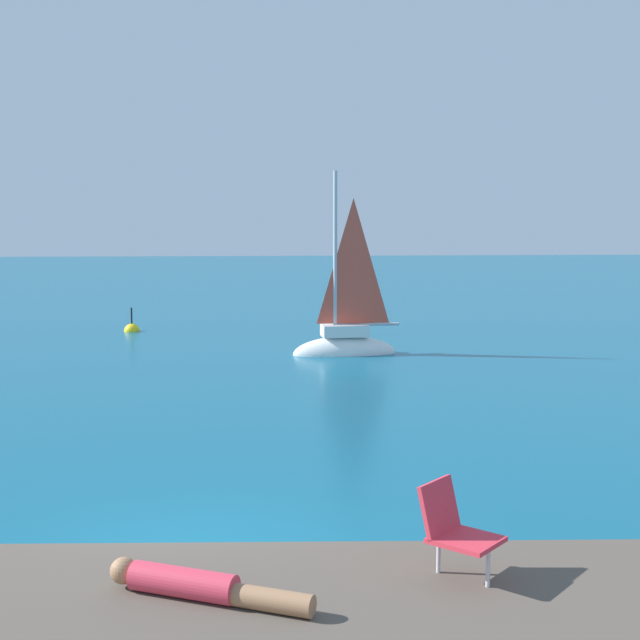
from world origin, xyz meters
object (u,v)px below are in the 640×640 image
Objects in this scene: sailboat_near at (345,343)px; beach_chair at (454,526)px; person_sunbather at (198,585)px; marker_buoy at (132,331)px.

sailboat_near is 18.84m from beach_chair.
person_sunbather reaches higher than marker_buoy.
beach_chair reaches higher than marker_buoy.
beach_chair is (-1.03, -18.77, 1.19)m from sailboat_near.
marker_buoy is at bearing 146.97° from beach_chair.
sailboat_near is at bearing 130.03° from beach_chair.
marker_buoy is (-3.89, 24.73, -1.18)m from person_sunbather.
person_sunbather is (-3.14, -19.05, 0.87)m from sailboat_near.
sailboat_near is 19.33m from person_sunbather.
sailboat_near reaches higher than beach_chair.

